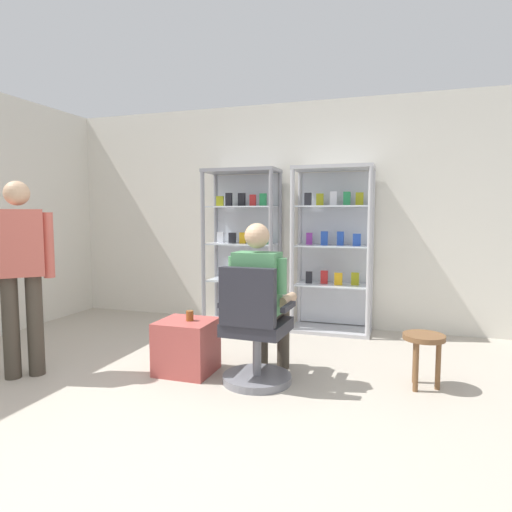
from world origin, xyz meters
name	(u,v)px	position (x,y,z in m)	size (l,w,h in m)	color
ground_plane	(179,431)	(0.00, 0.00, 0.00)	(7.20, 7.20, 0.00)	#B2A899
back_wall	(292,215)	(0.00, 3.00, 1.35)	(6.00, 0.10, 2.70)	silver
display_cabinet_left	(244,246)	(-0.55, 2.76, 0.97)	(0.90, 0.45, 1.90)	gray
display_cabinet_right	(333,248)	(0.55, 2.76, 0.97)	(0.90, 0.45, 1.90)	#B7B7BC
office_chair	(255,336)	(0.21, 0.89, 0.39)	(0.57, 0.56, 0.96)	slate
seated_shopkeeper	(262,293)	(0.22, 1.05, 0.71)	(0.50, 0.58, 1.29)	#3F382D
storage_crate	(187,346)	(-0.43, 0.97, 0.23)	(0.46, 0.43, 0.45)	#B24C47
tea_glass	(190,316)	(-0.40, 0.98, 0.50)	(0.06, 0.06, 0.09)	brown
standing_customer	(20,266)	(-1.69, 0.47, 0.93)	(0.41, 0.41, 1.63)	#3F382D
wooden_stool	(424,345)	(1.49, 1.23, 0.34)	(0.32, 0.32, 0.43)	brown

